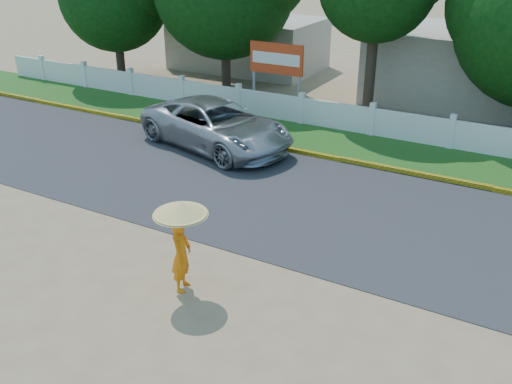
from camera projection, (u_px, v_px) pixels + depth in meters
ground at (215, 273)px, 13.43m from camera, size 120.00×120.00×0.00m
road at (297, 200)px, 16.98m from camera, size 60.00×7.00×0.02m
grass_verge at (358, 146)px, 21.13m from camera, size 60.00×3.50×0.03m
curb at (341, 159)px, 19.76m from camera, size 40.00×0.18×0.16m
fence at (372, 122)px, 22.05m from camera, size 40.00×0.10×1.10m
building_near at (487, 69)px, 25.66m from camera, size 10.00×6.00×3.20m
building_far at (248, 43)px, 32.28m from camera, size 8.00×5.00×2.80m
vehicle at (216, 125)px, 20.74m from camera, size 6.63×4.29×1.70m
monk_with_parasol at (181, 234)px, 12.27m from camera, size 1.19×1.19×2.17m
billboard at (276, 62)px, 24.35m from camera, size 2.50×0.13×2.95m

